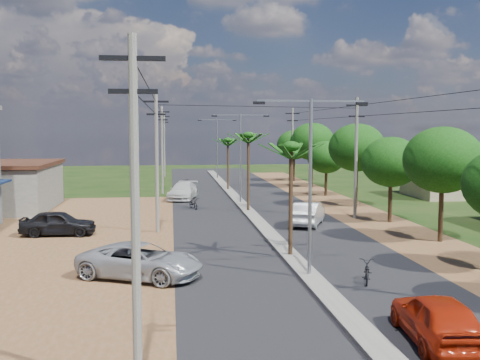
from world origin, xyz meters
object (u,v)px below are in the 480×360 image
object	(u,v)px
car_red_near	(437,319)
roadside_sign	(130,264)
moto_rider_east	(367,273)
car_parked_dark	(58,223)
car_silver_mid	(308,214)
car_white_far	(183,191)
car_parked_silver	(141,262)

from	to	relation	value
car_red_near	roadside_sign	size ratio (longest dim) A/B	3.62
car_red_near	moto_rider_east	distance (m)	6.98
car_parked_dark	roadside_sign	bearing A→B (deg)	-151.23
car_silver_mid	car_white_far	bearing A→B (deg)	-38.39
car_silver_mid	roadside_sign	size ratio (longest dim) A/B	3.81
car_white_far	roadside_sign	xyz separation A→B (m)	(-3.00, -27.45, -0.23)
car_white_far	car_parked_silver	bearing A→B (deg)	-82.45
car_silver_mid	roadside_sign	bearing A→B (deg)	70.34
car_parked_silver	moto_rider_east	distance (m)	9.97
car_silver_mid	car_parked_dark	distance (m)	16.52
car_silver_mid	car_white_far	xyz separation A→B (m)	(-8.27, 15.35, -0.01)
car_parked_silver	moto_rider_east	bearing A→B (deg)	-76.05
car_silver_mid	roadside_sign	world-z (taller)	car_silver_mid
moto_rider_east	car_silver_mid	bearing A→B (deg)	-74.90
car_white_far	car_parked_dark	bearing A→B (deg)	-102.80
car_white_far	roadside_sign	world-z (taller)	car_white_far
car_white_far	car_parked_dark	size ratio (longest dim) A/B	1.18
car_parked_dark	moto_rider_east	xyz separation A→B (m)	(15.43, -12.78, -0.32)
car_white_far	car_silver_mid	bearing A→B (deg)	-49.04
car_red_near	roadside_sign	bearing A→B (deg)	-37.44
moto_rider_east	roadside_sign	xyz separation A→B (m)	(-10.28, 2.46, 0.09)
car_red_near	car_parked_silver	bearing A→B (deg)	-37.26
moto_rider_east	roadside_sign	size ratio (longest dim) A/B	1.39
moto_rider_east	car_parked_dark	bearing A→B (deg)	-20.65
car_parked_dark	roadside_sign	distance (m)	11.54
car_red_near	moto_rider_east	world-z (taller)	car_red_near
car_silver_mid	car_parked_silver	bearing A→B (deg)	72.84
car_red_near	car_silver_mid	xyz separation A→B (m)	(1.22, 21.52, 0.01)
car_silver_mid	moto_rider_east	xyz separation A→B (m)	(-0.99, -14.55, -0.34)
car_white_far	car_parked_silver	distance (m)	28.09
car_white_far	car_parked_dark	world-z (taller)	car_white_far
car_red_near	car_parked_silver	distance (m)	13.05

